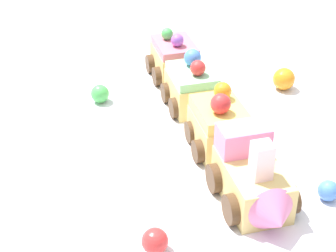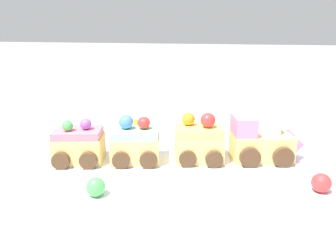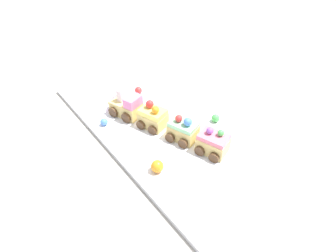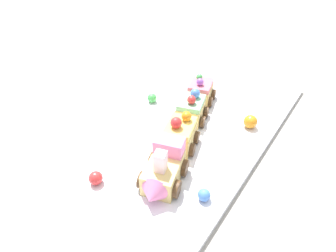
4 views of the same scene
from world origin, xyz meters
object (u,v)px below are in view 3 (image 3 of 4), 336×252
at_px(gumball_red, 138,90).
at_px(cake_car_lemon, 153,117).
at_px(gumball_orange, 157,166).
at_px(gumball_green, 216,118).
at_px(gumball_blue, 104,122).
at_px(cake_train_locomotive, 125,106).
at_px(cake_car_mint, 183,130).
at_px(cake_car_strawberry, 213,143).

bearing_deg(gumball_red, cake_car_lemon, 160.01).
relative_size(gumball_red, gumball_orange, 0.82).
bearing_deg(gumball_green, gumball_red, 18.66).
bearing_deg(gumball_blue, gumball_orange, -176.07).
xyz_separation_m(cake_train_locomotive, cake_car_mint, (-0.18, -0.06, -0.00)).
bearing_deg(gumball_red, gumball_blue, 115.63).
bearing_deg(gumball_orange, gumball_green, -79.03).
height_order(gumball_red, gumball_blue, gumball_red).
distance_m(cake_train_locomotive, cake_car_mint, 0.19).
bearing_deg(gumball_green, cake_train_locomotive, 43.06).
bearing_deg(gumball_red, cake_car_strawberry, 179.27).
bearing_deg(cake_train_locomotive, gumball_blue, 80.69).
xyz_separation_m(gumball_red, gumball_orange, (-0.30, 0.15, 0.00)).
xyz_separation_m(cake_car_mint, gumball_orange, (-0.05, 0.12, -0.01)).
bearing_deg(cake_car_mint, cake_train_locomotive, -0.10).
distance_m(cake_car_mint, gumball_green, 0.12).
distance_m(cake_car_mint, cake_car_strawberry, 0.08).
bearing_deg(gumball_orange, gumball_red, -26.13).
relative_size(cake_car_strawberry, gumball_blue, 4.03).
height_order(cake_car_mint, gumball_blue, cake_car_mint).
bearing_deg(gumball_red, cake_car_mint, 173.06).
xyz_separation_m(cake_car_strawberry, gumball_blue, (0.25, 0.16, -0.01)).
bearing_deg(gumball_red, gumball_green, -161.34).
relative_size(gumball_blue, gumball_green, 0.90).
bearing_deg(cake_car_mint, cake_car_strawberry, -179.67).
xyz_separation_m(gumball_red, gumball_green, (-0.26, -0.09, -0.00)).
bearing_deg(cake_car_lemon, gumball_red, -37.89).
bearing_deg(gumball_blue, cake_car_lemon, -129.03).
relative_size(cake_car_mint, gumball_green, 3.63).
height_order(cake_train_locomotive, gumball_red, cake_train_locomotive).
height_order(cake_car_strawberry, gumball_green, cake_car_strawberry).
bearing_deg(cake_car_lemon, cake_car_mint, 179.79).
distance_m(cake_car_lemon, cake_car_mint, 0.09).
height_order(gumball_orange, gumball_green, gumball_orange).
height_order(cake_car_mint, cake_car_strawberry, cake_car_mint).
relative_size(cake_car_lemon, gumball_green, 3.63).
bearing_deg(cake_car_mint, gumball_blue, 19.45).
bearing_deg(cake_car_mint, gumball_orange, 94.98).
bearing_deg(gumball_blue, cake_car_mint, -142.65).
xyz_separation_m(gumball_orange, gumball_blue, (0.22, 0.02, -0.00)).
bearing_deg(cake_car_lemon, gumball_orange, 129.51).
relative_size(cake_car_mint, gumball_orange, 2.90).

